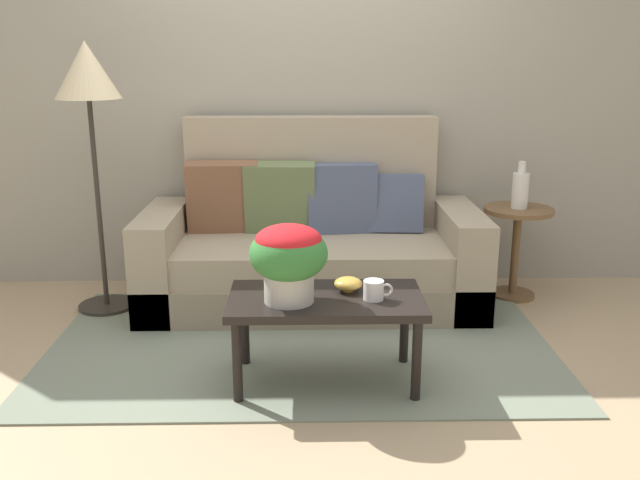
% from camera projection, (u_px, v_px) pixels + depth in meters
% --- Properties ---
extents(ground_plane, '(14.00, 14.00, 0.00)m').
position_uv_depth(ground_plane, '(301.00, 354.00, 3.66)').
color(ground_plane, tan).
extents(wall_back, '(6.40, 0.12, 2.69)m').
position_uv_depth(wall_back, '(300.00, 84.00, 4.56)').
color(wall_back, gray).
rests_on(wall_back, ground).
extents(area_rug, '(2.71, 1.64, 0.01)m').
position_uv_depth(area_rug, '(301.00, 344.00, 3.78)').
color(area_rug, gray).
rests_on(area_rug, ground).
extents(couch, '(2.09, 0.89, 1.15)m').
position_uv_depth(couch, '(311.00, 248.00, 4.38)').
color(couch, gray).
rests_on(couch, ground).
extents(coffee_table, '(0.92, 0.50, 0.44)m').
position_uv_depth(coffee_table, '(326.00, 307.00, 3.26)').
color(coffee_table, black).
rests_on(coffee_table, ground).
extents(side_table, '(0.44, 0.44, 0.59)m').
position_uv_depth(side_table, '(517.00, 236.00, 4.42)').
color(side_table, brown).
rests_on(side_table, ground).
extents(floor_lamp, '(0.38, 0.38, 1.62)m').
position_uv_depth(floor_lamp, '(88.00, 91.00, 3.96)').
color(floor_lamp, '#2D2823').
rests_on(floor_lamp, ground).
extents(potted_plant, '(0.36, 0.36, 0.36)m').
position_uv_depth(potted_plant, '(289.00, 255.00, 3.12)').
color(potted_plant, '#B7B2A8').
rests_on(potted_plant, coffee_table).
extents(coffee_mug, '(0.14, 0.10, 0.09)m').
position_uv_depth(coffee_mug, '(374.00, 290.00, 3.20)').
color(coffee_mug, white).
rests_on(coffee_mug, coffee_table).
extents(snack_bowl, '(0.14, 0.14, 0.07)m').
position_uv_depth(snack_bowl, '(348.00, 284.00, 3.31)').
color(snack_bowl, gold).
rests_on(snack_bowl, coffee_table).
extents(table_vase, '(0.10, 0.10, 0.30)m').
position_uv_depth(table_vase, '(520.00, 189.00, 4.34)').
color(table_vase, silver).
rests_on(table_vase, side_table).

